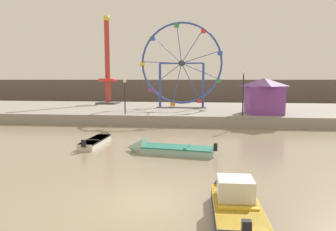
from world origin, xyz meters
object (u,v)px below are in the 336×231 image
Objects in this scene: motorboat_seafoam at (161,149)px; promenade_lamp_far at (243,87)px; ferris_wheel_blue_frame at (182,65)px; carnival_booth_purple_stall at (264,95)px; drop_tower_red_tower at (108,72)px; promenade_lamp_near at (125,91)px; motorboat_white_red_stripe at (99,140)px; motorboat_navy_blue at (234,199)px.

promenade_lamp_far reaches higher than motorboat_seafoam.
ferris_wheel_blue_frame is at bearing -80.38° from motorboat_seafoam.
ferris_wheel_blue_frame is 2.49× the size of carnival_booth_purple_stall.
motorboat_seafoam is 0.47× the size of drop_tower_red_tower.
carnival_booth_purple_stall is 13.77m from promenade_lamp_near.
motorboat_seafoam reaches higher than motorboat_white_red_stripe.
drop_tower_red_tower is (-14.51, 32.04, 5.16)m from motorboat_navy_blue.
motorboat_white_red_stripe is 1.23× the size of carnival_booth_purple_stall.
motorboat_navy_blue is at bearing 123.80° from motorboat_seafoam.
ferris_wheel_blue_frame is (4.50, 16.59, 5.89)m from motorboat_white_red_stripe.
motorboat_seafoam is at bearing -118.67° from promenade_lamp_far.
carnival_booth_purple_stall reaches higher than motorboat_white_red_stripe.
promenade_lamp_far reaches higher than motorboat_navy_blue.
motorboat_white_red_stripe is 17.41m from carnival_booth_purple_stall.
motorboat_white_red_stripe is 0.49× the size of ferris_wheel_blue_frame.
motorboat_white_red_stripe is 5.23m from motorboat_seafoam.
motorboat_seafoam is 1.67× the size of promenade_lamp_near.
motorboat_seafoam is (4.66, -2.38, 0.00)m from motorboat_white_red_stripe.
carnival_booth_purple_stall is (13.13, 11.13, 2.62)m from motorboat_white_red_stripe.
motorboat_navy_blue is at bearing -65.60° from promenade_lamp_near.
motorboat_navy_blue is 1.42× the size of promenade_lamp_near.
drop_tower_red_tower is 21.43m from promenade_lamp_far.
promenade_lamp_far is (2.54, 19.20, 3.34)m from motorboat_navy_blue.
ferris_wheel_blue_frame reaches higher than promenade_lamp_near.
motorboat_seafoam is at bearing -65.78° from promenade_lamp_near.
promenade_lamp_near is at bearing -173.67° from carnival_booth_purple_stall.
promenade_lamp_far is at bearing -49.88° from motorboat_white_red_stripe.
motorboat_navy_blue is 0.39× the size of drop_tower_red_tower.
promenade_lamp_far is (6.33, -7.68, -2.40)m from ferris_wheel_blue_frame.
promenade_lamp_near is at bearing -56.64° from motorboat_seafoam.
drop_tower_red_tower is 2.93× the size of promenade_lamp_far.
ferris_wheel_blue_frame reaches higher than carnival_booth_purple_stall.
drop_tower_red_tower reaches higher than ferris_wheel_blue_frame.
promenade_lamp_near is at bearing -65.69° from drop_tower_red_tower.
promenade_lamp_far is at bearing -138.29° from carnival_booth_purple_stall.
carnival_booth_purple_stall is (8.47, 13.50, 2.62)m from motorboat_seafoam.
carnival_booth_purple_stall is at bearing -32.36° from ferris_wheel_blue_frame.
motorboat_navy_blue is 19.65m from promenade_lamp_far.
motorboat_navy_blue is 27.74m from ferris_wheel_blue_frame.
drop_tower_red_tower reaches higher than promenade_lamp_far.
ferris_wheel_blue_frame is at bearing 129.50° from promenade_lamp_far.
carnival_booth_purple_stall is 1.20× the size of promenade_lamp_near.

